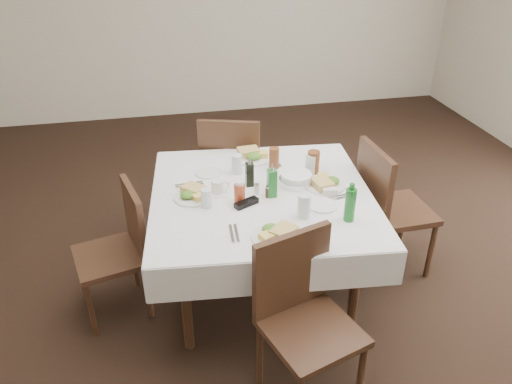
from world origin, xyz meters
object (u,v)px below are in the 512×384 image
(chair_west, at_px, (121,244))
(green_bottle, at_px, (350,204))
(water_w, at_px, (206,198))
(oil_cruet_dark, at_px, (250,173))
(coffee_mug, at_px, (218,188))
(dining_table, at_px, (262,204))
(oil_cruet_green, at_px, (272,182))
(water_n, at_px, (237,164))
(water_e, at_px, (311,165))
(bread_basket, at_px, (296,179))
(ketchup_bottle, at_px, (240,193))
(chair_north, at_px, (232,165))
(chair_south, at_px, (302,309))
(water_s, at_px, (304,206))
(chair_east, at_px, (386,202))

(chair_west, distance_m, green_bottle, 1.43)
(water_w, height_order, green_bottle, green_bottle)
(green_bottle, bearing_deg, oil_cruet_dark, 132.68)
(chair_west, relative_size, coffee_mug, 6.16)
(dining_table, relative_size, oil_cruet_dark, 7.46)
(oil_cruet_green, height_order, coffee_mug, oil_cruet_green)
(water_n, relative_size, water_e, 0.89)
(oil_cruet_green, bearing_deg, bread_basket, 32.48)
(ketchup_bottle, bearing_deg, chair_north, 83.98)
(bread_basket, relative_size, green_bottle, 0.95)
(water_w, bearing_deg, water_n, 57.18)
(chair_south, relative_size, water_e, 6.39)
(water_s, distance_m, green_bottle, 0.26)
(oil_cruet_dark, height_order, coffee_mug, oil_cruet_dark)
(coffee_mug, bearing_deg, water_s, -39.39)
(chair_south, xyz_separation_m, oil_cruet_dark, (-0.09, 0.94, 0.31))
(coffee_mug, bearing_deg, green_bottle, -33.41)
(water_n, height_order, oil_cruet_dark, oil_cruet_dark)
(chair_east, distance_m, green_bottle, 0.73)
(chair_east, relative_size, green_bottle, 4.08)
(oil_cruet_green, xyz_separation_m, green_bottle, (0.37, -0.36, 0.01))
(water_n, distance_m, water_w, 0.47)
(chair_west, xyz_separation_m, oil_cruet_green, (0.95, -0.06, 0.36))
(chair_east, height_order, oil_cruet_green, oil_cruet_green)
(ketchup_bottle, xyz_separation_m, coffee_mug, (-0.11, 0.13, -0.02))
(oil_cruet_dark, bearing_deg, chair_west, -173.02)
(dining_table, height_order, water_e, water_e)
(chair_north, relative_size, chair_west, 1.12)
(chair_south, xyz_separation_m, chair_east, (0.86, 0.88, 0.02))
(chair_north, bearing_deg, oil_cruet_green, -82.64)
(chair_east, relative_size, chair_west, 1.11)
(water_e, height_order, bread_basket, water_e)
(dining_table, distance_m, chair_north, 0.84)
(water_s, relative_size, water_e, 1.00)
(water_e, relative_size, green_bottle, 0.62)
(bread_basket, height_order, ketchup_bottle, ketchup_bottle)
(chair_north, xyz_separation_m, oil_cruet_green, (0.11, -0.87, 0.30))
(chair_east, distance_m, ketchup_bottle, 1.09)
(bread_basket, height_order, green_bottle, green_bottle)
(chair_east, bearing_deg, oil_cruet_dark, 176.28)
(bread_basket, distance_m, green_bottle, 0.51)
(chair_east, distance_m, water_s, 0.85)
(chair_south, bearing_deg, water_n, 96.71)
(green_bottle, bearing_deg, water_w, 158.02)
(water_n, height_order, water_e, water_e)
(chair_east, xyz_separation_m, water_n, (-0.99, 0.26, 0.27))
(water_n, bearing_deg, water_s, -65.72)
(water_n, bearing_deg, coffee_mug, -123.03)
(oil_cruet_dark, bearing_deg, green_bottle, -47.32)
(dining_table, relative_size, water_e, 10.26)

